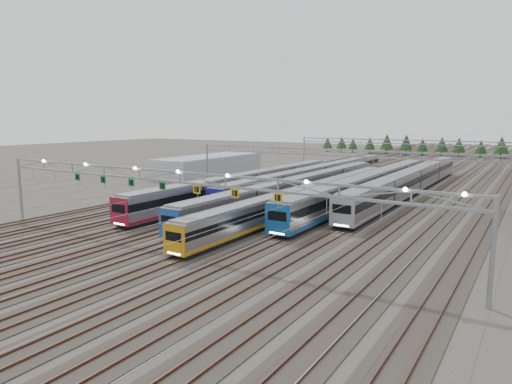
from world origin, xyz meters
The scene contains 13 objects.
ground centered at (0.00, 0.00, 0.00)m, with size 400.00×400.00×0.00m, color #47423A.
track_bed centered at (0.00, 100.00, 1.49)m, with size 54.00×260.00×5.42m.
train_a centered at (-11.25, 29.86, 2.21)m, with size 3.00×56.18×3.92m.
train_b centered at (-6.75, 48.36, 2.12)m, with size 2.87×68.15×3.74m.
train_c centered at (-2.25, 30.98, 2.11)m, with size 2.85×60.81×3.72m.
train_d centered at (2.25, 25.68, 1.96)m, with size 2.62×58.68×3.41m.
train_e centered at (6.75, 39.88, 2.27)m, with size 3.09×64.39×4.03m.
train_f centered at (11.25, 48.02, 2.29)m, with size 3.12×66.29×4.08m.
gantry_near centered at (-0.05, -0.12, 7.09)m, with size 56.36×0.61×8.08m.
gantry_mid centered at (0.00, 40.00, 6.39)m, with size 56.36×0.36×8.00m.
gantry_far centered at (0.00, 85.00, 6.39)m, with size 56.36×0.36×8.00m.
west_shed centered at (-35.69, 50.64, 2.27)m, with size 10.00×30.00×4.54m, color #97A9B4.
treeline centered at (2.25, 139.78, 4.23)m, with size 100.10×5.60×7.02m.
Camera 1 is at (30.24, -33.99, 12.97)m, focal length 32.00 mm.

